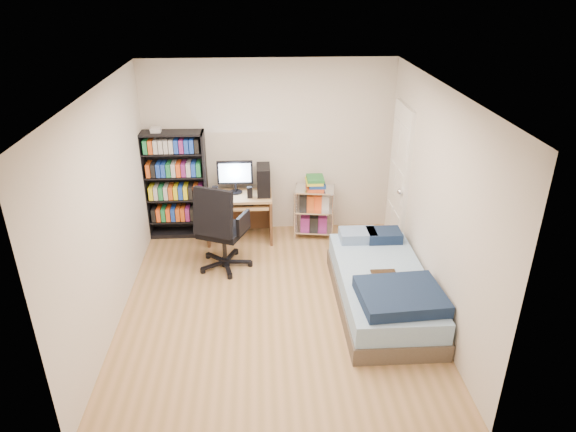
{
  "coord_description": "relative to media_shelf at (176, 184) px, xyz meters",
  "views": [
    {
      "loc": [
        -0.14,
        -4.99,
        3.53
      ],
      "look_at": [
        0.18,
        0.4,
        0.94
      ],
      "focal_mm": 32.0,
      "sensor_mm": 36.0,
      "label": 1
    }
  ],
  "objects": [
    {
      "name": "door",
      "position": [
        3.06,
        -0.49,
        0.2
      ],
      "size": [
        0.12,
        0.8,
        2.0
      ],
      "color": "white",
      "rests_on": "room"
    },
    {
      "name": "computer_desk",
      "position": [
        0.99,
        -0.15,
        -0.18
      ],
      "size": [
        0.92,
        0.53,
        1.16
      ],
      "color": "tan",
      "rests_on": "room"
    },
    {
      "name": "office_chair",
      "position": [
        0.69,
        -0.99,
        -0.42
      ],
      "size": [
        0.92,
        0.92,
        1.18
      ],
      "rotation": [
        0.0,
        0.0,
        -0.41
      ],
      "color": "black",
      "rests_on": "room"
    },
    {
      "name": "room",
      "position": [
        1.34,
        -1.84,
        0.45
      ],
      "size": [
        3.58,
        4.08,
        2.58
      ],
      "color": "tan",
      "rests_on": "ground"
    },
    {
      "name": "bed",
      "position": [
        2.57,
        -1.97,
        -0.55
      ],
      "size": [
        1.0,
        2.01,
        0.57
      ],
      "color": "brown",
      "rests_on": "room"
    },
    {
      "name": "wire_cart",
      "position": [
        1.97,
        -0.14,
        -0.2
      ],
      "size": [
        0.62,
        0.48,
        0.91
      ],
      "rotation": [
        0.0,
        0.0,
        -0.15
      ],
      "color": "silver",
      "rests_on": "room"
    },
    {
      "name": "media_shelf",
      "position": [
        0.0,
        0.0,
        0.0
      ],
      "size": [
        0.88,
        0.29,
        1.62
      ],
      "color": "black",
      "rests_on": "room"
    }
  ]
}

